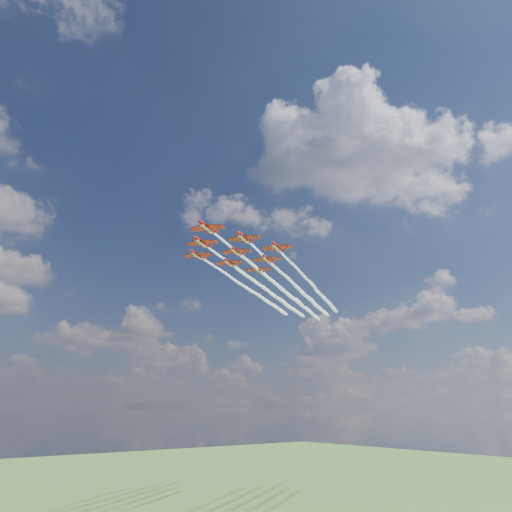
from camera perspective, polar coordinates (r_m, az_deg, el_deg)
name	(u,v)px	position (r m, az deg, el deg)	size (l,w,h in m)	color
jet_lead	(267,277)	(183.89, 1.26, -2.37)	(99.02, 67.42, 2.65)	red
jet_row2_port	(292,282)	(192.66, 4.09, -3.00)	(99.02, 67.42, 2.65)	red
jet_row2_starb	(259,285)	(196.11, 0.37, -3.29)	(99.02, 67.42, 2.65)	red
jet_row3_port	(314,287)	(201.88, 6.66, -3.56)	(99.02, 67.42, 2.65)	red
jet_row3_centre	(283,289)	(204.76, 3.07, -3.84)	(99.02, 67.42, 2.65)	red
jet_row3_starb	(252,292)	(208.42, -0.42, -4.10)	(99.02, 67.42, 2.65)	red
jet_row4_port	(304,294)	(213.84, 5.54, -4.34)	(99.02, 67.42, 2.65)	red
jet_row4_starb	(275,296)	(216.95, 2.16, -4.59)	(99.02, 67.42, 2.65)	red
jet_tail	(296,300)	(225.91, 4.54, -5.04)	(99.02, 67.42, 2.65)	red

